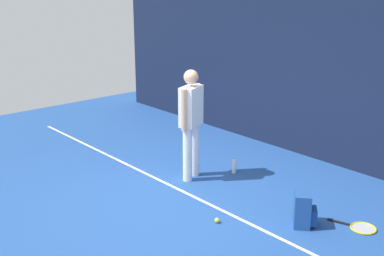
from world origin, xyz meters
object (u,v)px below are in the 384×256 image
at_px(tennis_ball_near_player, 217,220).
at_px(water_bottle, 234,166).
at_px(tennis_racket, 361,228).
at_px(backpack, 304,210).
at_px(tennis_player, 191,118).

relative_size(tennis_ball_near_player, water_bottle, 0.31).
relative_size(tennis_racket, backpack, 1.45).
relative_size(tennis_racket, tennis_ball_near_player, 9.66).
xyz_separation_m(tennis_racket, water_bottle, (-2.33, 0.13, 0.09)).
relative_size(backpack, water_bottle, 2.08).
xyz_separation_m(tennis_player, tennis_ball_near_player, (1.34, -0.73, -0.93)).
distance_m(tennis_player, tennis_racket, 2.84).
relative_size(backpack, tennis_ball_near_player, 6.67).
xyz_separation_m(backpack, tennis_ball_near_player, (-0.76, -0.77, -0.18)).
xyz_separation_m(tennis_player, water_bottle, (0.30, 0.65, -0.86)).
bearing_deg(backpack, tennis_player, 51.18).
bearing_deg(tennis_player, tennis_racket, -100.65).
bearing_deg(backpack, water_bottle, 31.39).
xyz_separation_m(tennis_player, backpack, (2.09, 0.04, -0.76)).
distance_m(tennis_racket, water_bottle, 2.34).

